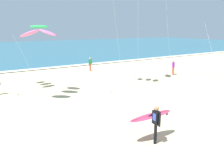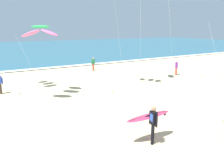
% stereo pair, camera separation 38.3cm
% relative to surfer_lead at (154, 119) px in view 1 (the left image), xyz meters
% --- Properties ---
extents(ocean_water, '(160.00, 60.00, 0.08)m').
position_rel_surfer_lead_xyz_m(ocean_water, '(0.13, 49.78, -1.00)').
color(ocean_water, '#2D6075').
rests_on(ocean_water, ground).
extents(shoreline_foam, '(160.00, 1.06, 0.01)m').
position_rel_surfer_lead_xyz_m(shoreline_foam, '(0.13, 20.08, -0.96)').
color(shoreline_foam, white).
rests_on(shoreline_foam, ocean_water).
extents(surfer_lead, '(2.24, 0.95, 1.71)m').
position_rel_surfer_lead_xyz_m(surfer_lead, '(0.00, 0.00, 0.00)').
color(surfer_lead, black).
rests_on(surfer_lead, ground).
extents(kite_arc_emerald_high, '(3.11, 3.12, 5.16)m').
position_rel_surfer_lead_xyz_m(kite_arc_emerald_high, '(-2.70, 8.86, 3.72)').
color(kite_arc_emerald_high, pink).
rests_on(kite_arc_emerald_high, ground).
extents(bystander_purple_top, '(0.29, 0.46, 1.59)m').
position_rel_surfer_lead_xyz_m(bystander_purple_top, '(11.19, 9.44, -0.23)').
color(bystander_purple_top, '#D8593F').
rests_on(bystander_purple_top, ground).
extents(bystander_green_top, '(0.49, 0.24, 1.59)m').
position_rel_surfer_lead_xyz_m(bystander_green_top, '(4.44, 16.04, -0.23)').
color(bystander_green_top, '#D8593F').
rests_on(bystander_green_top, ground).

